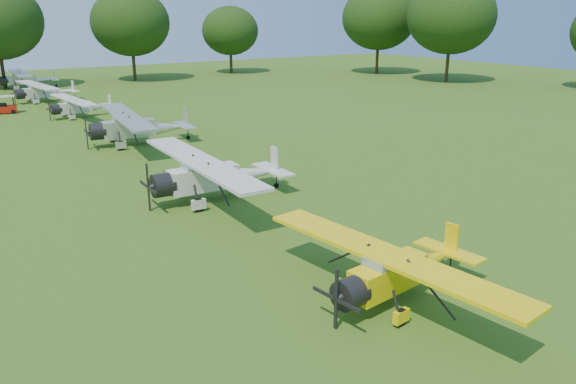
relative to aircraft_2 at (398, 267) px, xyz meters
name	(u,v)px	position (x,y,z in m)	size (l,w,h in m)	color
ground	(235,218)	(-0.87, 9.72, -1.15)	(160.00, 160.00, 0.00)	#244E13
tree_belt	(298,37)	(2.70, 9.88, 6.88)	(137.36, 130.27, 14.52)	black
aircraft_2	(398,267)	(0.00, 0.00, 0.00)	(6.31, 10.03, 1.97)	yellow
aircraft_3	(213,173)	(-0.41, 12.80, 0.21)	(7.44, 11.83, 2.34)	silver
aircraft_4	(137,125)	(0.49, 27.10, 0.24)	(7.61, 12.11, 2.38)	silver
aircraft_5	(80,105)	(-0.18, 40.64, -0.07)	(5.88, 9.37, 1.84)	silver
aircraft_6	(44,90)	(-1.06, 52.16, 0.05)	(6.58, 10.44, 2.05)	silver
aircraft_7	(26,78)	(-0.72, 64.96, 0.13)	(6.99, 11.11, 2.19)	silver
golf_cart	(5,108)	(-5.63, 46.59, -0.60)	(2.10, 1.51, 1.64)	#AD190C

